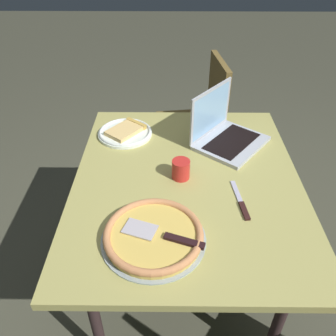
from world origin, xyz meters
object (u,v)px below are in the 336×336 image
at_px(dining_table, 187,193).
at_px(drink_cup, 181,169).
at_px(chair_near, 200,117).
at_px(pizza_plate, 125,132).
at_px(table_knife, 241,203).
at_px(laptop, 225,132).
at_px(pizza_tray, 154,235).

distance_m(dining_table, drink_cup, 0.12).
relative_size(dining_table, chair_near, 1.27).
height_order(pizza_plate, chair_near, chair_near).
height_order(dining_table, table_knife, table_knife).
bearing_deg(laptop, pizza_plate, 82.78).
relative_size(dining_table, pizza_plate, 4.33).
xyz_separation_m(laptop, drink_cup, (-0.27, 0.21, -0.01)).
relative_size(table_knife, chair_near, 0.25).
height_order(dining_table, chair_near, chair_near).
xyz_separation_m(dining_table, table_knife, (-0.15, -0.20, 0.08)).
height_order(pizza_tray, table_knife, pizza_tray).
bearing_deg(drink_cup, chair_near, -9.13).
height_order(dining_table, drink_cup, drink_cup).
xyz_separation_m(laptop, chair_near, (0.71, 0.05, -0.32)).
height_order(laptop, pizza_tray, laptop).
height_order(laptop, pizza_plate, laptop).
bearing_deg(table_knife, chair_near, 3.29).
distance_m(pizza_plate, chair_near, 0.83).
height_order(laptop, table_knife, laptop).
bearing_deg(dining_table, chair_near, -7.52).
relative_size(pizza_tray, drink_cup, 4.32).
bearing_deg(drink_cup, pizza_tray, 163.87).
relative_size(dining_table, drink_cup, 13.82).
relative_size(laptop, drink_cup, 4.90).
bearing_deg(pizza_plate, laptop, -97.22).
xyz_separation_m(dining_table, pizza_tray, (-0.32, 0.12, 0.10)).
distance_m(pizza_tray, drink_cup, 0.35).
xyz_separation_m(pizza_plate, pizza_tray, (-0.66, -0.16, 0.01)).
relative_size(dining_table, table_knife, 5.16).
bearing_deg(laptop, drink_cup, 142.21).
bearing_deg(drink_cup, laptop, -37.79).
distance_m(pizza_plate, drink_cup, 0.42).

